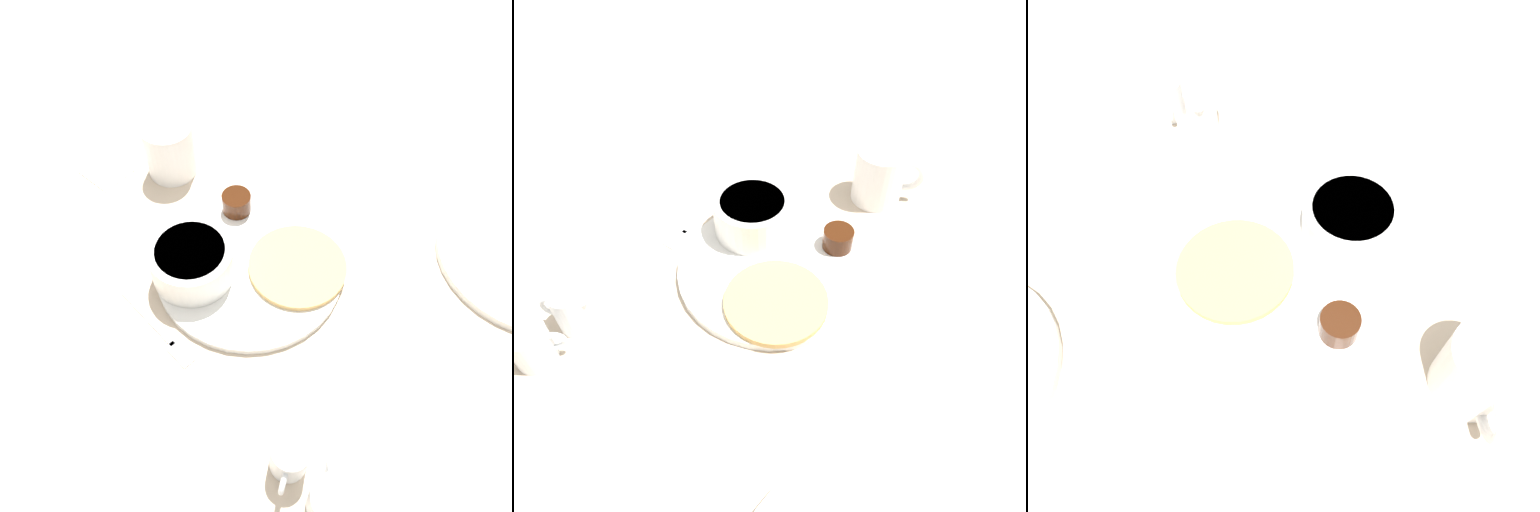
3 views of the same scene
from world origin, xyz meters
TOP-DOWN VIEW (x-y plane):
  - ground_plane at (0.00, 0.00)m, footprint 4.00×4.00m
  - plate at (0.00, 0.00)m, footprint 0.27×0.27m
  - pancake_stack at (-0.04, 0.05)m, footprint 0.14×0.14m
  - bowl at (0.07, -0.04)m, footprint 0.11×0.11m
  - syrup_cup at (-0.05, -0.08)m, footprint 0.04×0.04m
  - butter_ramekin at (0.08, -0.07)m, footprint 0.04×0.04m
  - coffee_mug at (-0.05, -0.23)m, footprint 0.10×0.08m
  - creamer_pitcher_near at (0.15, 0.22)m, footprint 0.06×0.04m
  - creamer_pitcher_far at (0.15, 0.28)m, footprint 0.06×0.06m
  - fork at (0.15, -0.00)m, footprint 0.02×0.15m
  - napkin at (0.02, -0.30)m, footprint 0.10×0.08m

SIDE VIEW (x-z plane):
  - ground_plane at x=0.00m, z-range 0.00..0.00m
  - fork at x=0.15m, z-range 0.00..0.00m
  - napkin at x=0.02m, z-range 0.00..0.00m
  - plate at x=0.00m, z-range 0.00..0.01m
  - pancake_stack at x=-0.04m, z-range 0.01..0.02m
  - syrup_cup at x=-0.05m, z-range 0.01..0.04m
  - creamer_pitcher_far at x=0.15m, z-range 0.00..0.06m
  - butter_ramekin at x=0.08m, z-range 0.01..0.05m
  - creamer_pitcher_near at x=0.15m, z-range 0.00..0.07m
  - bowl at x=0.07m, z-range 0.01..0.07m
  - coffee_mug at x=-0.05m, z-range 0.00..0.09m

